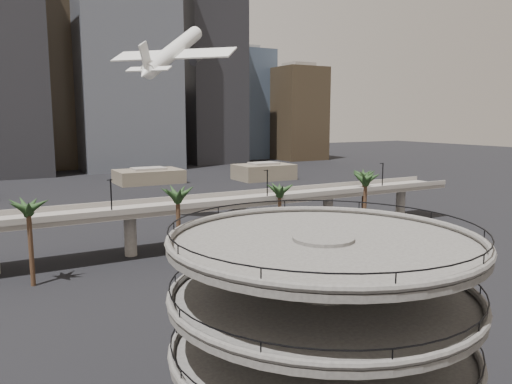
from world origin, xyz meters
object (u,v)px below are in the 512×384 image
car_b (303,288)px  car_c (420,289)px  airborne_jet (174,51)px  car_a (232,317)px  parking_ramp (322,323)px  overpass (188,210)px

car_b → car_c: size_ratio=0.90×
airborne_jet → car_a: (-13.30, -53.63, -37.68)m
car_a → car_b: (13.66, 4.66, -0.12)m
car_a → car_c: (27.50, -3.95, -0.13)m
parking_ramp → airborne_jet: (17.69, 77.15, 28.66)m
overpass → car_c: bearing=-64.4°
car_b → car_a: bearing=119.7°
overpass → car_c: (18.89, -39.43, -6.66)m
overpass → parking_ramp: bearing=-102.4°
parking_ramp → car_c: bearing=31.5°
airborne_jet → car_a: airborne_jet is taller
car_b → parking_ramp: bearing=158.3°
overpass → car_c: overpass is taller
parking_ramp → car_c: size_ratio=4.73×
car_b → car_c: 16.30m
car_a → car_b: 14.43m
airborne_jet → car_c: airborne_jet is taller
car_c → parking_ramp: bearing=138.6°
parking_ramp → car_a: bearing=79.4°
parking_ramp → airborne_jet: bearing=77.1°
parking_ramp → overpass: (13.00, 59.00, -2.50)m
parking_ramp → car_b: 34.69m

